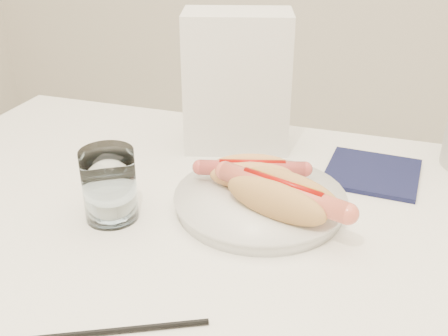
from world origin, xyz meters
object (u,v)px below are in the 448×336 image
(table, at_px, (232,264))
(hotdog_left, at_px, (252,172))
(hotdog_right, at_px, (282,196))
(plate, at_px, (260,203))
(napkin_box, at_px, (237,82))
(water_glass, at_px, (109,185))

(table, relative_size, hotdog_left, 7.46)
(hotdog_left, distance_m, hotdog_right, 0.09)
(plate, xyz_separation_m, napkin_box, (-0.10, 0.21, 0.11))
(table, distance_m, hotdog_right, 0.13)
(table, xyz_separation_m, hotdog_right, (0.06, 0.04, 0.11))
(hotdog_left, xyz_separation_m, hotdog_right, (0.06, -0.07, 0.00))
(table, relative_size, plate, 4.86)
(table, bearing_deg, water_glass, -172.69)
(hotdog_left, bearing_deg, plate, -72.66)
(napkin_box, bearing_deg, table, -90.25)
(hotdog_right, xyz_separation_m, napkin_box, (-0.14, 0.24, 0.08))
(table, xyz_separation_m, water_glass, (-0.18, -0.02, 0.11))
(hotdog_right, distance_m, water_glass, 0.24)
(water_glass, bearing_deg, table, 7.31)
(table, relative_size, napkin_box, 4.86)
(hotdog_right, bearing_deg, table, -130.81)
(hotdog_right, bearing_deg, hotdog_left, 151.79)
(plate, height_order, hotdog_left, hotdog_left)
(water_glass, xyz_separation_m, napkin_box, (0.10, 0.30, 0.07))
(table, bearing_deg, plate, 71.64)
(plate, relative_size, napkin_box, 1.00)
(hotdog_right, bearing_deg, water_glass, -147.19)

